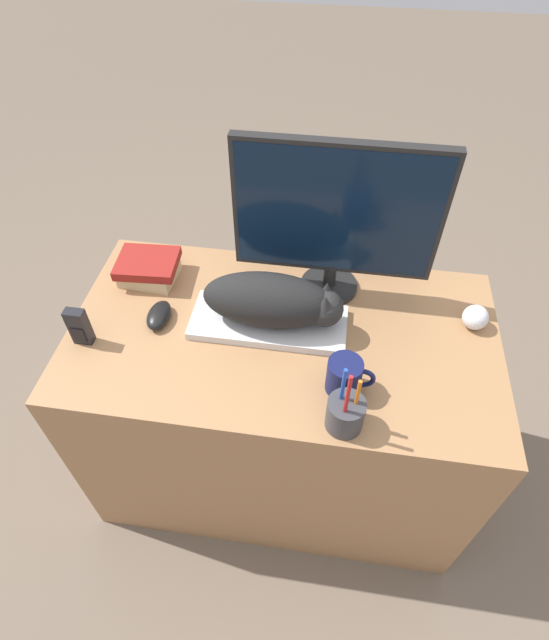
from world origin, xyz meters
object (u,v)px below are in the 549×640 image
Objects in this scene: computer_mouse at (159,315)px; keyboard at (269,322)px; monitor at (336,216)px; book_stack at (148,268)px; pen_cup at (345,413)px; cat at (275,301)px; coffee_mug at (345,376)px; baseball at (475,317)px; phone at (79,327)px.

keyboard is at bearing 4.53° from computer_mouse.
monitor reaches higher than book_stack.
pen_cup is 1.16× the size of book_stack.
monitor is at bearing 48.89° from keyboard.
book_stack is (-0.38, 0.14, 0.02)m from keyboard.
cat is at bearing -127.57° from monitor.
keyboard is 0.28m from coffee_mug.
phone is at bearing -168.57° from baseball.
pen_cup is at bearing -51.75° from keyboard.
book_stack is (-0.53, -0.03, -0.22)m from monitor.
phone reaches higher than keyboard.
computer_mouse is 0.51× the size of pen_cup.
phone reaches higher than book_stack.
pen_cup is at bearing -26.06° from computer_mouse.
keyboard is 0.09m from cat.
coffee_mug reaches higher than keyboard.
keyboard is at bearing 14.90° from phone.
book_stack is at bearing 116.25° from computer_mouse.
cat reaches higher than book_stack.
coffee_mug is at bearing -4.13° from phone.
keyboard is 3.74× the size of phone.
phone is (-0.69, 0.05, 0.01)m from coffee_mug.
cat is 0.43m from book_stack.
keyboard is 0.50m from phone.
cat is 0.27m from coffee_mug.
cat is (0.02, -0.00, 0.09)m from keyboard.
pen_cup reaches higher than phone.
cat reaches higher than coffee_mug.
cat is at bearing -171.37° from baseball.
pen_cup reaches higher than computer_mouse.
keyboard is 0.36m from pen_cup.
baseball is 0.61× the size of phone.
keyboard is 2.00× the size of pen_cup.
coffee_mug is at bearing -42.03° from cat.
pen_cup is (0.20, -0.28, -0.05)m from cat.
coffee_mug is (0.06, -0.35, -0.21)m from monitor.
monitor is 4.78× the size of phone.
monitor is 0.58m from book_stack.
book_stack is (-0.08, 0.16, 0.02)m from computer_mouse.
computer_mouse is (-0.45, -0.20, -0.24)m from monitor.
monitor is at bearing 3.73° from book_stack.
keyboard is 3.58× the size of coffee_mug.
pen_cup is 0.73m from book_stack.
keyboard is 2.33× the size of book_stack.
pen_cup is at bearing -54.09° from cat.
pen_cup reaches higher than keyboard.
keyboard is at bearing -131.11° from monitor.
cat reaches higher than computer_mouse.
computer_mouse is 0.58m from pen_cup.
book_stack is at bearing 145.23° from pen_cup.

